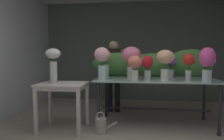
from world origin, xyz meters
TOP-DOWN VIEW (x-y plane):
  - ground_plane at (0.00, 1.82)m, footprint 8.02×8.02m
  - wall_back at (0.00, 3.65)m, footprint 4.84×0.12m
  - wall_left at (-2.42, 1.82)m, footprint 0.12×3.77m
  - display_table_glass at (0.46, 1.59)m, footprint 2.06×0.99m
  - side_table_white at (-1.04, 1.13)m, footprint 0.75×0.61m
  - florist at (-0.37, 2.35)m, footprint 0.57×0.24m
  - foliage_backdrop at (0.42, 1.96)m, footprint 2.29×0.27m
  - vase_coral_anemones at (0.11, 1.18)m, footprint 0.22×0.22m
  - vase_rosy_stock at (0.04, 1.50)m, footprint 0.35×0.33m
  - vase_violet_peonies at (0.74, 1.72)m, footprint 0.19×0.19m
  - vase_sunset_roses at (-0.42, 1.65)m, footprint 0.18×0.18m
  - vase_blush_hydrangea at (-0.43, 1.33)m, footprint 0.25×0.25m
  - vase_fuchsia_dahlias at (1.19, 1.17)m, footprint 0.24×0.24m
  - vase_peach_lilies at (0.59, 1.37)m, footprint 0.29×0.28m
  - vase_crimson_carnations at (0.31, 1.38)m, footprint 0.19×0.18m
  - vase_scarlet_tulips at (0.97, 1.38)m, footprint 0.19×0.18m
  - vase_white_roses_tall at (-1.20, 1.13)m, footprint 0.24×0.24m
  - watering_can at (-0.40, 1.07)m, footprint 0.35×0.18m

SIDE VIEW (x-z plane):
  - ground_plane at x=0.00m, z-range 0.00..0.00m
  - watering_can at x=-0.40m, z-range -0.05..0.30m
  - side_table_white at x=-1.04m, z-range 0.28..1.06m
  - display_table_glass at x=0.46m, z-range 0.30..1.12m
  - florist at x=-0.37m, z-range 0.17..1.71m
  - vase_crimson_carnations at x=0.31m, z-range 0.85..1.25m
  - foliage_backdrop at x=0.42m, z-range 0.79..1.31m
  - vase_coral_anemones at x=0.11m, z-range 0.87..1.27m
  - vase_violet_peonies at x=0.74m, z-range 0.87..1.27m
  - vase_scarlet_tulips at x=0.97m, z-range 0.88..1.31m
  - vase_sunset_roses at x=-0.42m, z-range 0.86..1.36m
  - vase_white_roses_tall at x=-1.20m, z-range 0.84..1.39m
  - vase_fuchsia_dahlias at x=1.19m, z-range 0.87..1.39m
  - vase_peach_lilies at x=0.59m, z-range 0.89..1.38m
  - vase_blush_hydrangea at x=-0.43m, z-range 0.88..1.41m
  - vase_rosy_stock at x=0.04m, z-range 0.91..1.46m
  - wall_back at x=0.00m, z-range 0.00..2.62m
  - wall_left at x=-2.42m, z-range 0.00..2.62m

